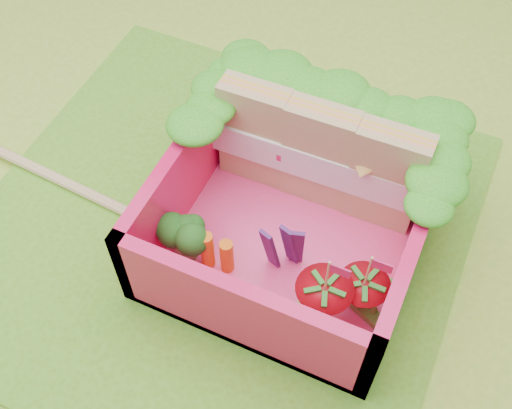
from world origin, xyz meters
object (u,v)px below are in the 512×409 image
object	(u,v)px
broccoli	(184,236)
strawberry_right	(361,296)
bento_box	(292,215)
sandwich_stack	(320,155)
strawberry_left	(322,302)
chopsticks	(68,184)

from	to	relation	value
broccoli	strawberry_right	world-z (taller)	strawberry_right
bento_box	sandwich_stack	size ratio (longest dim) A/B	1.10
bento_box	sandwich_stack	xyz separation A→B (m)	(0.00, 0.35, 0.09)
sandwich_stack	strawberry_right	world-z (taller)	sandwich_stack
bento_box	sandwich_stack	bearing A→B (deg)	89.20
sandwich_stack	strawberry_left	distance (m)	0.78
strawberry_right	chopsticks	distance (m)	1.79
sandwich_stack	strawberry_right	distance (m)	0.77
bento_box	strawberry_right	xyz separation A→B (m)	(0.46, -0.24, -0.09)
strawberry_left	chopsticks	size ratio (longest dim) A/B	0.21
sandwich_stack	strawberry_right	size ratio (longest dim) A/B	2.41
chopsticks	bento_box	bearing A→B (deg)	7.25
broccoli	chopsticks	size ratio (longest dim) A/B	0.13
strawberry_left	strawberry_right	size ratio (longest dim) A/B	1.05
chopsticks	sandwich_stack	bearing A→B (deg)	21.40
bento_box	sandwich_stack	world-z (taller)	sandwich_stack
strawberry_left	strawberry_right	distance (m)	0.20
chopsticks	strawberry_right	bearing A→B (deg)	-2.26
chopsticks	strawberry_left	bearing A→B (deg)	-6.51
bento_box	broccoli	bearing A→B (deg)	-145.63
broccoli	strawberry_right	xyz separation A→B (m)	(0.93, 0.08, -0.05)
strawberry_left	strawberry_right	bearing A→B (deg)	36.08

